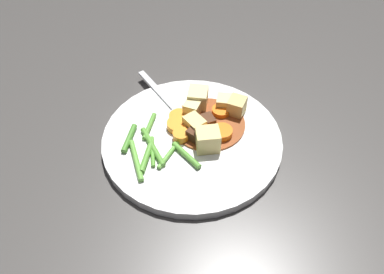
{
  "coord_description": "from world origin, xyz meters",
  "views": [
    {
      "loc": [
        -0.3,
        -0.27,
        0.45
      ],
      "look_at": [
        0.0,
        0.0,
        0.01
      ],
      "focal_mm": 37.19,
      "sensor_mm": 36.0,
      "label": 1
    }
  ],
  "objects_px": {
    "carrot_slice_0": "(181,136)",
    "potato_chunk_2": "(237,106)",
    "potato_chunk_5": "(198,98)",
    "meat_chunk_1": "(206,122)",
    "carrot_slice_5": "(206,131)",
    "potato_chunk_0": "(192,109)",
    "potato_chunk_3": "(206,141)",
    "potato_chunk_4": "(224,103)",
    "carrot_slice_3": "(223,112)",
    "carrot_slice_4": "(222,133)",
    "carrot_slice_1": "(180,118)",
    "potato_chunk_1": "(194,125)",
    "carrot_slice_2": "(176,126)",
    "fork": "(168,102)",
    "dinner_plate": "(192,140)",
    "meat_chunk_0": "(195,136)"
  },
  "relations": [
    {
      "from": "carrot_slice_0",
      "to": "potato_chunk_2",
      "type": "xyz_separation_m",
      "value": [
        0.1,
        -0.03,
        0.01
      ]
    },
    {
      "from": "potato_chunk_1",
      "to": "carrot_slice_4",
      "type": "bearing_deg",
      "value": -63.58
    },
    {
      "from": "potato_chunk_3",
      "to": "carrot_slice_2",
      "type": "bearing_deg",
      "value": 89.99
    },
    {
      "from": "potato_chunk_4",
      "to": "carrot_slice_3",
      "type": "bearing_deg",
      "value": -149.1
    },
    {
      "from": "carrot_slice_4",
      "to": "potato_chunk_1",
      "type": "relative_size",
      "value": 1.03
    },
    {
      "from": "potato_chunk_5",
      "to": "fork",
      "type": "height_order",
      "value": "potato_chunk_5"
    },
    {
      "from": "carrot_slice_4",
      "to": "potato_chunk_4",
      "type": "relative_size",
      "value": 1.26
    },
    {
      "from": "carrot_slice_5",
      "to": "potato_chunk_1",
      "type": "distance_m",
      "value": 0.02
    },
    {
      "from": "carrot_slice_2",
      "to": "potato_chunk_4",
      "type": "xyz_separation_m",
      "value": [
        0.09,
        -0.02,
        0.01
      ]
    },
    {
      "from": "potato_chunk_0",
      "to": "potato_chunk_3",
      "type": "relative_size",
      "value": 0.76
    },
    {
      "from": "dinner_plate",
      "to": "carrot_slice_1",
      "type": "bearing_deg",
      "value": 70.98
    },
    {
      "from": "potato_chunk_0",
      "to": "potato_chunk_4",
      "type": "relative_size",
      "value": 1.02
    },
    {
      "from": "meat_chunk_1",
      "to": "carrot_slice_1",
      "type": "bearing_deg",
      "value": 115.85
    },
    {
      "from": "potato_chunk_4",
      "to": "meat_chunk_0",
      "type": "xyz_separation_m",
      "value": [
        -0.08,
        -0.01,
        -0.0
      ]
    },
    {
      "from": "carrot_slice_3",
      "to": "carrot_slice_4",
      "type": "bearing_deg",
      "value": -141.73
    },
    {
      "from": "carrot_slice_5",
      "to": "potato_chunk_0",
      "type": "xyz_separation_m",
      "value": [
        0.02,
        0.04,
        0.01
      ]
    },
    {
      "from": "dinner_plate",
      "to": "carrot_slice_1",
      "type": "distance_m",
      "value": 0.04
    },
    {
      "from": "potato_chunk_3",
      "to": "potato_chunk_1",
      "type": "bearing_deg",
      "value": 66.46
    },
    {
      "from": "dinner_plate",
      "to": "carrot_slice_5",
      "type": "distance_m",
      "value": 0.03
    },
    {
      "from": "carrot_slice_1",
      "to": "carrot_slice_5",
      "type": "height_order",
      "value": "carrot_slice_5"
    },
    {
      "from": "potato_chunk_2",
      "to": "potato_chunk_3",
      "type": "xyz_separation_m",
      "value": [
        -0.09,
        -0.01,
        0.0
      ]
    },
    {
      "from": "meat_chunk_1",
      "to": "fork",
      "type": "height_order",
      "value": "meat_chunk_1"
    },
    {
      "from": "potato_chunk_2",
      "to": "potato_chunk_0",
      "type": "bearing_deg",
      "value": 136.63
    },
    {
      "from": "meat_chunk_1",
      "to": "carrot_slice_0",
      "type": "bearing_deg",
      "value": 167.66
    },
    {
      "from": "carrot_slice_5",
      "to": "potato_chunk_4",
      "type": "distance_m",
      "value": 0.06
    },
    {
      "from": "potato_chunk_4",
      "to": "meat_chunk_1",
      "type": "height_order",
      "value": "potato_chunk_4"
    },
    {
      "from": "potato_chunk_2",
      "to": "potato_chunk_4",
      "type": "distance_m",
      "value": 0.02
    },
    {
      "from": "potato_chunk_0",
      "to": "potato_chunk_4",
      "type": "height_order",
      "value": "potato_chunk_0"
    },
    {
      "from": "carrot_slice_1",
      "to": "fork",
      "type": "xyz_separation_m",
      "value": [
        0.02,
        0.04,
        -0.0
      ]
    },
    {
      "from": "potato_chunk_4",
      "to": "potato_chunk_0",
      "type": "bearing_deg",
      "value": 150.87
    },
    {
      "from": "carrot_slice_2",
      "to": "meat_chunk_1",
      "type": "relative_size",
      "value": 1.39
    },
    {
      "from": "carrot_slice_0",
      "to": "potato_chunk_5",
      "type": "height_order",
      "value": "potato_chunk_5"
    },
    {
      "from": "carrot_slice_4",
      "to": "carrot_slice_5",
      "type": "distance_m",
      "value": 0.02
    },
    {
      "from": "carrot_slice_3",
      "to": "meat_chunk_0",
      "type": "xyz_separation_m",
      "value": [
        -0.07,
        -0.0,
        0.0
      ]
    },
    {
      "from": "potato_chunk_0",
      "to": "fork",
      "type": "xyz_separation_m",
      "value": [
        -0.0,
        0.05,
        -0.01
      ]
    },
    {
      "from": "carrot_slice_2",
      "to": "carrot_slice_1",
      "type": "bearing_deg",
      "value": 29.0
    },
    {
      "from": "carrot_slice_3",
      "to": "meat_chunk_0",
      "type": "relative_size",
      "value": 1.25
    },
    {
      "from": "potato_chunk_1",
      "to": "potato_chunk_5",
      "type": "xyz_separation_m",
      "value": [
        0.05,
        0.03,
        0.0
      ]
    },
    {
      "from": "carrot_slice_4",
      "to": "meat_chunk_1",
      "type": "distance_m",
      "value": 0.03
    },
    {
      "from": "carrot_slice_1",
      "to": "potato_chunk_5",
      "type": "distance_m",
      "value": 0.05
    },
    {
      "from": "carrot_slice_4",
      "to": "potato_chunk_4",
      "type": "bearing_deg",
      "value": 36.33
    },
    {
      "from": "carrot_slice_2",
      "to": "carrot_slice_5",
      "type": "xyz_separation_m",
      "value": [
        0.02,
        -0.04,
        0.0
      ]
    },
    {
      "from": "potato_chunk_5",
      "to": "meat_chunk_1",
      "type": "xyz_separation_m",
      "value": [
        -0.03,
        -0.04,
        -0.01
      ]
    },
    {
      "from": "carrot_slice_2",
      "to": "meat_chunk_1",
      "type": "height_order",
      "value": "meat_chunk_1"
    },
    {
      "from": "carrot_slice_1",
      "to": "potato_chunk_4",
      "type": "height_order",
      "value": "potato_chunk_4"
    },
    {
      "from": "carrot_slice_2",
      "to": "carrot_slice_0",
      "type": "bearing_deg",
      "value": -117.35
    },
    {
      "from": "meat_chunk_1",
      "to": "fork",
      "type": "distance_m",
      "value": 0.08
    },
    {
      "from": "potato_chunk_2",
      "to": "fork",
      "type": "xyz_separation_m",
      "value": [
        -0.06,
        0.1,
        -0.01
      ]
    },
    {
      "from": "carrot_slice_5",
      "to": "potato_chunk_5",
      "type": "height_order",
      "value": "potato_chunk_5"
    },
    {
      "from": "carrot_slice_3",
      "to": "potato_chunk_5",
      "type": "xyz_separation_m",
      "value": [
        -0.01,
        0.04,
        0.01
      ]
    }
  ]
}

